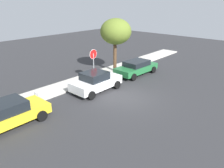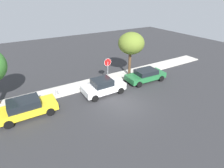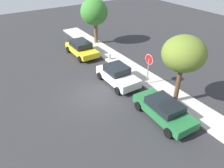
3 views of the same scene
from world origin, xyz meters
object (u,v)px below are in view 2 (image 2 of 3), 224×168
Objects in this scene: street_tree_mid_block at (131,44)px; fire_hydrant at (57,93)px; parked_car_yellow at (27,107)px; parked_car_white at (103,86)px; stop_sign at (108,66)px; parked_car_green at (146,75)px.

street_tree_mid_block is 7.12× the size of fire_hydrant.
parked_car_yellow reaches higher than fire_hydrant.
street_tree_mid_block is at bearing 23.36° from parked_car_white.
parked_car_white is at bearing -0.28° from parked_car_yellow.
street_tree_mid_block is (3.02, 0.12, 1.97)m from stop_sign.
parked_car_yellow is at bearing -179.93° from parked_car_green.
stop_sign reaches higher than parked_car_green.
stop_sign is 0.61× the size of parked_car_green.
stop_sign reaches higher than parked_car_yellow.
street_tree_mid_block is 9.33m from fire_hydrant.
stop_sign reaches higher than parked_car_white.
street_tree_mid_block is (4.59, 1.98, 3.10)m from parked_car_white.
stop_sign is 0.67× the size of parked_car_white.
stop_sign is 0.63× the size of parked_car_yellow.
fire_hydrant is (-8.64, -0.19, -3.51)m from street_tree_mid_block.
street_tree_mid_block reaches higher than parked_car_green.
parked_car_green is (5.33, 0.05, -0.06)m from parked_car_white.
parked_car_yellow is (-6.82, 0.03, -0.01)m from parked_car_white.
street_tree_mid_block is (-0.75, 1.93, 3.17)m from parked_car_green.
parked_car_yellow is 0.86× the size of street_tree_mid_block.
parked_car_white is at bearing -23.80° from fire_hydrant.
parked_car_yellow is at bearing -147.63° from fire_hydrant.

